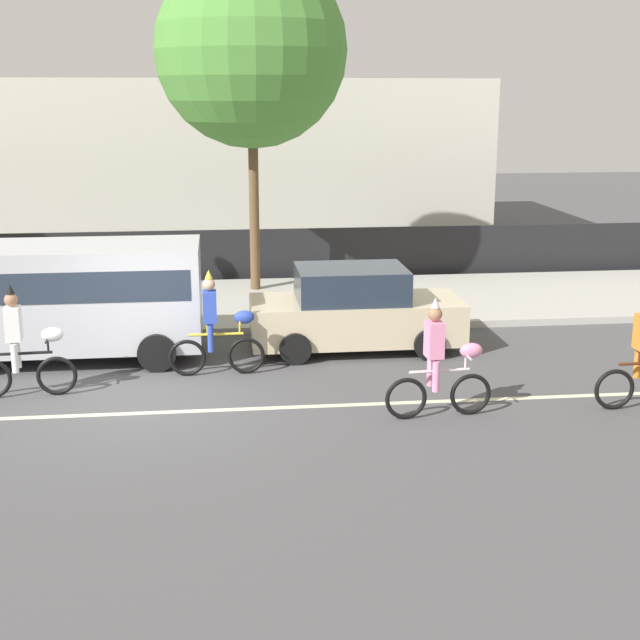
{
  "coord_description": "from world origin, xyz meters",
  "views": [
    {
      "loc": [
        1.27,
        -13.99,
        4.94
      ],
      "look_at": [
        3.03,
        1.2,
        1.0
      ],
      "focal_mm": 50.0,
      "sensor_mm": 36.0,
      "label": 1
    }
  ],
  "objects_px": {
    "parade_cyclist_cobalt": "(217,329)",
    "parked_car_beige": "(355,311)",
    "parade_cyclist_zebra": "(23,348)",
    "parked_van_silver": "(70,293)",
    "parade_cyclist_pink": "(440,365)"
  },
  "relations": [
    {
      "from": "parade_cyclist_cobalt",
      "to": "parked_car_beige",
      "type": "distance_m",
      "value": 2.99
    },
    {
      "from": "parade_cyclist_cobalt",
      "to": "parked_car_beige",
      "type": "relative_size",
      "value": 0.47
    },
    {
      "from": "parade_cyclist_zebra",
      "to": "parade_cyclist_cobalt",
      "type": "distance_m",
      "value": 3.29
    },
    {
      "from": "parade_cyclist_zebra",
      "to": "parked_van_silver",
      "type": "distance_m",
      "value": 2.26
    },
    {
      "from": "parade_cyclist_zebra",
      "to": "parade_cyclist_pink",
      "type": "distance_m",
      "value": 6.82
    },
    {
      "from": "parked_van_silver",
      "to": "parade_cyclist_cobalt",
      "type": "bearing_deg",
      "value": -26.2
    },
    {
      "from": "parade_cyclist_zebra",
      "to": "parked_van_silver",
      "type": "xyz_separation_m",
      "value": [
        0.46,
        2.16,
        0.44
      ]
    },
    {
      "from": "parade_cyclist_zebra",
      "to": "parade_cyclist_cobalt",
      "type": "height_order",
      "value": "same"
    },
    {
      "from": "parade_cyclist_cobalt",
      "to": "parade_cyclist_pink",
      "type": "height_order",
      "value": "same"
    },
    {
      "from": "parade_cyclist_cobalt",
      "to": "parked_car_beige",
      "type": "height_order",
      "value": "parade_cyclist_cobalt"
    },
    {
      "from": "parked_van_silver",
      "to": "parade_cyclist_zebra",
      "type": "bearing_deg",
      "value": -102.07
    },
    {
      "from": "parked_car_beige",
      "to": "parade_cyclist_pink",
      "type": "bearing_deg",
      "value": -79.16
    },
    {
      "from": "parade_cyclist_pink",
      "to": "parked_car_beige",
      "type": "bearing_deg",
      "value": 100.84
    },
    {
      "from": "parade_cyclist_zebra",
      "to": "parade_cyclist_pink",
      "type": "bearing_deg",
      "value": -14.56
    },
    {
      "from": "parked_van_silver",
      "to": "parked_car_beige",
      "type": "bearing_deg",
      "value": -0.01
    }
  ]
}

